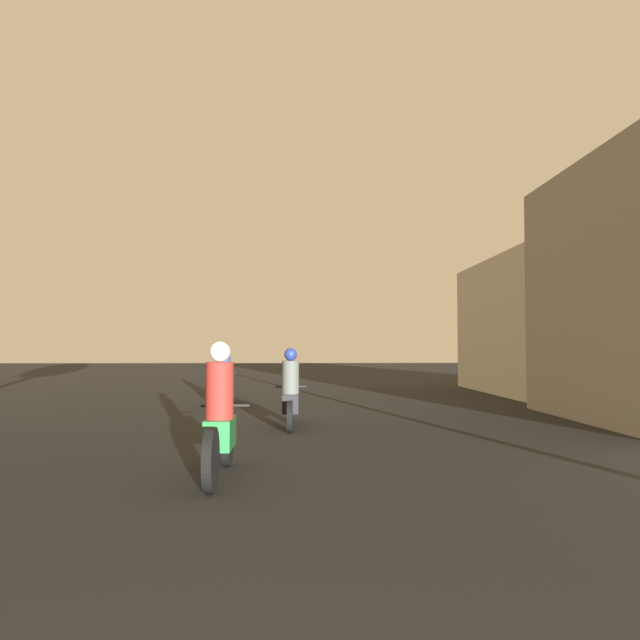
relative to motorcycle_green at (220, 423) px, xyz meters
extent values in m
cylinder|color=black|center=(0.00, 0.76, -0.30)|extent=(0.10, 0.68, 0.68)
cylinder|color=black|center=(0.00, -0.72, -0.30)|extent=(0.10, 0.68, 0.68)
cube|color=#1E6B33|center=(0.00, 0.02, -0.12)|extent=(0.30, 0.71, 0.35)
cylinder|color=black|center=(0.00, 0.50, 0.15)|extent=(0.60, 0.04, 0.04)
cylinder|color=maroon|center=(0.00, -0.05, 0.37)|extent=(0.32, 0.32, 0.65)
sphere|color=silver|center=(0.00, -0.05, 0.82)|extent=(0.24, 0.24, 0.24)
cylinder|color=black|center=(0.74, 5.30, -0.35)|extent=(0.10, 0.56, 0.56)
cylinder|color=black|center=(0.74, 3.83, -0.35)|extent=(0.10, 0.56, 0.56)
cube|color=black|center=(0.74, 4.57, -0.18)|extent=(0.30, 0.80, 0.35)
cylinder|color=black|center=(0.74, 5.05, 0.10)|extent=(0.60, 0.04, 0.04)
cylinder|color=#4C514C|center=(0.74, 4.49, 0.31)|extent=(0.32, 0.32, 0.62)
sphere|color=navy|center=(0.74, 4.49, 0.74)|extent=(0.24, 0.24, 0.24)
cylinder|color=black|center=(-1.08, 10.03, -0.32)|extent=(0.10, 0.63, 0.63)
cylinder|color=black|center=(-1.08, 8.56, -0.32)|extent=(0.10, 0.63, 0.63)
cube|color=orange|center=(-1.08, 9.29, -0.13)|extent=(0.30, 0.84, 0.38)
cylinder|color=black|center=(-1.08, 9.77, 0.16)|extent=(0.60, 0.04, 0.04)
cylinder|color=navy|center=(-1.08, 9.21, 0.35)|extent=(0.32, 0.32, 0.57)
sphere|color=#A51919|center=(-1.08, 9.21, 0.75)|extent=(0.24, 0.24, 0.24)
cube|color=beige|center=(9.74, 13.28, 1.57)|extent=(5.29, 7.41, 4.42)
camera|label=1|loc=(0.93, -7.28, 0.87)|focal=35.00mm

